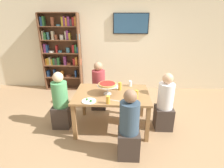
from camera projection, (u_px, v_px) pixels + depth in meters
ground_plane at (112, 126)px, 3.65m from camera, size 12.00×12.00×0.00m
rear_partition at (115, 42)px, 5.20m from camera, size 8.00×0.12×2.80m
dining_table at (112, 98)px, 3.42m from camera, size 1.41×0.98×0.74m
bookshelf at (62, 50)px, 5.17m from camera, size 1.12×0.30×2.21m
television at (131, 23)px, 4.91m from camera, size 0.98×0.05×0.56m
diner_far_left at (99, 89)px, 4.22m from camera, size 0.34×0.34×1.15m
diner_head_east at (165, 106)px, 3.44m from camera, size 0.34×0.34×1.15m
diner_near_right at (129, 129)px, 2.73m from camera, size 0.34×0.34×1.15m
diner_head_west at (61, 104)px, 3.50m from camera, size 0.34×0.34×1.15m
deep_dish_pizza_stand at (107, 85)px, 3.29m from camera, size 0.36×0.36×0.21m
salad_plate_near_diner at (89, 101)px, 3.05m from camera, size 0.25×0.25×0.06m
salad_plate_far_diner at (113, 86)px, 3.67m from camera, size 0.24×0.24×0.07m
beer_glass_amber_tall at (120, 86)px, 3.51m from camera, size 0.07×0.07×0.16m
beer_glass_amber_short at (136, 94)px, 3.14m from camera, size 0.06×0.06×0.16m
beer_glass_amber_spare at (108, 100)px, 2.97m from camera, size 0.07×0.07×0.14m
water_glass_clear_near at (130, 84)px, 3.70m from camera, size 0.06×0.06×0.12m
cutlery_fork_near at (129, 101)px, 3.07m from camera, size 0.18×0.04×0.00m
cutlery_knife_near at (100, 86)px, 3.75m from camera, size 0.18×0.07×0.00m
cutlery_fork_far at (115, 101)px, 3.09m from camera, size 0.18×0.07×0.00m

